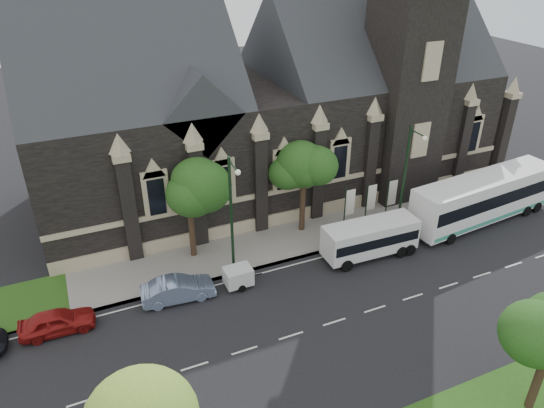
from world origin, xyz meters
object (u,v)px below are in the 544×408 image
tree_walk_left (190,186)px  street_lamp_mid (232,212)px  box_trailer (238,276)px  tree_walk_right (305,164)px  banner_flag_right (390,196)px  shuttle_bus (370,237)px  banner_flag_left (348,205)px  tour_coach (483,197)px  car_far_red (57,321)px  sedan (178,289)px  banner_flag_center (370,200)px  street_lamp_near (406,175)px

tree_walk_left → street_lamp_mid: size_ratio=0.85×
box_trailer → tree_walk_right: bearing=32.8°
banner_flag_right → shuttle_bus: bearing=-139.4°
tree_walk_right → banner_flag_left: 4.92m
tree_walk_left → tree_walk_right: bearing=0.1°
street_lamp_mid → banner_flag_right: bearing=7.6°
banner_flag_left → tour_coach: (11.05, -3.01, -0.21)m
tour_coach → car_far_red: size_ratio=3.17×
box_trailer → car_far_red: car_far_red is taller
banner_flag_right → sedan: (-18.59, -2.90, -1.59)m
car_far_red → banner_flag_center: bearing=-81.2°
shuttle_bus → banner_flag_left: bearing=87.6°
box_trailer → car_far_red: (-11.54, 0.25, -0.06)m
box_trailer → tour_coach: bearing=-0.1°
street_lamp_near → street_lamp_mid: (-14.00, 0.00, 0.00)m
banner_flag_center → tour_coach: (9.05, -3.01, -0.21)m
shuttle_bus → sedan: size_ratio=1.51×
tree_walk_right → shuttle_bus: bearing=-62.4°
banner_flag_right → car_far_red: 26.25m
tour_coach → car_far_red: bearing=174.4°
street_lamp_mid → tour_coach: street_lamp_mid is taller
box_trailer → sedan: sedan is taller
street_lamp_near → shuttle_bus: (-3.98, -1.75, -3.51)m
street_lamp_mid → car_far_red: street_lamp_mid is taller
street_lamp_near → car_far_red: 26.14m
tour_coach → street_lamp_mid: bearing=171.6°
tree_walk_left → banner_flag_left: 12.66m
tree_walk_left → street_lamp_mid: (1.80, -3.61, -0.62)m
tree_walk_right → street_lamp_near: size_ratio=0.87×
banner_flag_center → sedan: size_ratio=0.84×
tree_walk_right → shuttle_bus: tree_walk_right is taller
tree_walk_right → street_lamp_near: bearing=-28.1°
banner_flag_center → car_far_red: 24.27m
tree_walk_right → street_lamp_mid: street_lamp_mid is taller
shuttle_bus → sedan: bearing=178.7°
banner_flag_center → tree_walk_left: bearing=173.1°
banner_flag_right → sedan: banner_flag_right is taller
street_lamp_near → banner_flag_center: size_ratio=2.25×
box_trailer → banner_flag_center: bearing=13.7°
tree_walk_left → car_far_red: 12.05m
sedan → banner_flag_right: bearing=-76.5°
tree_walk_right → banner_flag_right: bearing=-13.6°
street_lamp_near → shuttle_bus: street_lamp_near is taller
banner_flag_center → shuttle_bus: banner_flag_center is taller
banner_flag_left → box_trailer: banner_flag_left is taller
banner_flag_left → sedan: banner_flag_left is taller
tree_walk_right → banner_flag_center: size_ratio=1.95×
street_lamp_mid → sedan: (-4.30, -0.99, -4.32)m
banner_flag_left → tree_walk_left: bearing=172.0°
tree_walk_left → banner_flag_left: tree_walk_left is taller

